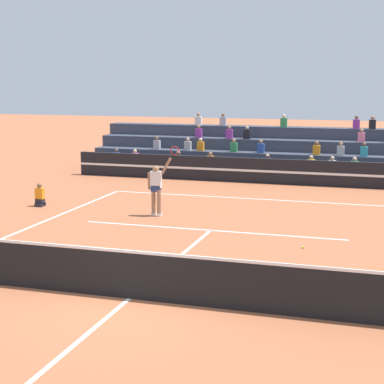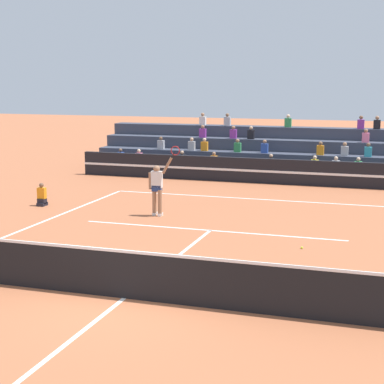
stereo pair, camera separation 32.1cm
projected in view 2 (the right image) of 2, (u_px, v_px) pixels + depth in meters
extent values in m
plane|color=#AD603D|center=(124.00, 298.00, 13.55)|extent=(120.00, 120.00, 0.00)
cube|color=white|center=(250.00, 199.00, 24.69)|extent=(11.00, 0.10, 0.01)
cube|color=white|center=(210.00, 230.00, 19.57)|extent=(8.25, 0.10, 0.01)
cube|color=white|center=(124.00, 298.00, 13.55)|extent=(0.10, 12.85, 0.01)
cube|color=black|center=(124.00, 276.00, 13.46)|extent=(11.90, 0.02, 1.00)
cube|color=white|center=(123.00, 251.00, 13.37)|extent=(11.90, 0.04, 0.06)
cube|color=black|center=(270.00, 171.00, 28.17)|extent=(18.00, 0.24, 1.10)
cube|color=white|center=(270.00, 172.00, 28.05)|extent=(18.00, 0.02, 0.10)
cube|color=#383D4C|center=(275.00, 173.00, 29.41)|extent=(18.31, 0.95, 0.55)
cube|color=pink|center=(139.00, 157.00, 31.20)|extent=(0.32, 0.22, 0.44)
sphere|color=beige|center=(139.00, 151.00, 31.15)|extent=(0.18, 0.18, 0.18)
cube|color=black|center=(182.00, 159.00, 30.53)|extent=(0.32, 0.22, 0.44)
sphere|color=tan|center=(182.00, 153.00, 30.47)|extent=(0.18, 0.18, 0.18)
cube|color=#338C4C|center=(358.00, 166.00, 28.04)|extent=(0.32, 0.22, 0.44)
sphere|color=beige|center=(358.00, 159.00, 27.98)|extent=(0.18, 0.18, 0.18)
cube|color=black|center=(271.00, 163.00, 29.22)|extent=(0.32, 0.22, 0.44)
sphere|color=tan|center=(271.00, 156.00, 29.16)|extent=(0.18, 0.18, 0.18)
cube|color=yellow|center=(315.00, 165.00, 28.61)|extent=(0.32, 0.22, 0.44)
sphere|color=beige|center=(315.00, 158.00, 28.56)|extent=(0.18, 0.18, 0.18)
cube|color=#2D4CA5|center=(121.00, 157.00, 31.50)|extent=(0.32, 0.22, 0.44)
sphere|color=brown|center=(121.00, 150.00, 31.45)|extent=(0.18, 0.18, 0.18)
cube|color=orange|center=(214.00, 161.00, 30.04)|extent=(0.32, 0.22, 0.44)
sphere|color=#9E7051|center=(214.00, 154.00, 29.99)|extent=(0.18, 0.18, 0.18)
cube|color=#B2B2B7|center=(336.00, 166.00, 28.33)|extent=(0.32, 0.22, 0.44)
sphere|color=beige|center=(336.00, 158.00, 28.28)|extent=(0.18, 0.18, 0.18)
cube|color=#383D4C|center=(279.00, 165.00, 30.25)|extent=(18.31, 0.95, 1.10)
cube|color=#2D4CA5|center=(265.00, 148.00, 30.16)|extent=(0.32, 0.22, 0.44)
sphere|color=#9E7051|center=(265.00, 142.00, 30.11)|extent=(0.18, 0.18, 0.18)
cube|color=teal|center=(368.00, 152.00, 28.72)|extent=(0.32, 0.22, 0.44)
sphere|color=brown|center=(368.00, 145.00, 28.67)|extent=(0.18, 0.18, 0.18)
cube|color=#B2B2B7|center=(192.00, 146.00, 31.27)|extent=(0.32, 0.22, 0.44)
sphere|color=tan|center=(192.00, 139.00, 31.21)|extent=(0.18, 0.18, 0.18)
cube|color=#338C4C|center=(238.00, 147.00, 30.56)|extent=(0.32, 0.22, 0.44)
sphere|color=#9E7051|center=(238.00, 141.00, 30.51)|extent=(0.18, 0.18, 0.18)
cube|color=orange|center=(204.00, 146.00, 31.07)|extent=(0.32, 0.22, 0.44)
sphere|color=beige|center=(204.00, 140.00, 31.01)|extent=(0.18, 0.18, 0.18)
cube|color=orange|center=(320.00, 150.00, 29.37)|extent=(0.32, 0.22, 0.44)
sphere|color=brown|center=(321.00, 143.00, 29.32)|extent=(0.18, 0.18, 0.18)
cube|color=#B2B2B7|center=(345.00, 151.00, 29.04)|extent=(0.32, 0.22, 0.44)
sphere|color=#9E7051|center=(345.00, 144.00, 28.98)|extent=(0.18, 0.18, 0.18)
cube|color=#B2B2B7|center=(161.00, 145.00, 31.76)|extent=(0.32, 0.22, 0.44)
sphere|color=brown|center=(161.00, 138.00, 31.70)|extent=(0.18, 0.18, 0.18)
cube|color=#383D4C|center=(283.00, 157.00, 31.09)|extent=(18.31, 0.95, 1.65)
cube|color=purple|center=(203.00, 133.00, 31.98)|extent=(0.32, 0.22, 0.44)
sphere|color=#9E7051|center=(203.00, 127.00, 31.92)|extent=(0.18, 0.18, 0.18)
cube|color=purple|center=(233.00, 134.00, 31.50)|extent=(0.32, 0.22, 0.44)
sphere|color=#9E7051|center=(233.00, 128.00, 31.44)|extent=(0.18, 0.18, 0.18)
cube|color=black|center=(251.00, 135.00, 31.23)|extent=(0.32, 0.22, 0.44)
sphere|color=tan|center=(251.00, 128.00, 31.17)|extent=(0.18, 0.18, 0.18)
cube|color=pink|center=(366.00, 138.00, 29.57)|extent=(0.32, 0.22, 0.44)
sphere|color=#9E7051|center=(366.00, 131.00, 29.52)|extent=(0.18, 0.18, 0.18)
cube|color=#383D4C|center=(287.00, 149.00, 31.93)|extent=(18.31, 0.95, 2.20)
cube|color=silver|center=(203.00, 121.00, 32.86)|extent=(0.32, 0.22, 0.44)
sphere|color=#9E7051|center=(203.00, 115.00, 32.80)|extent=(0.18, 0.18, 0.18)
cube|color=purple|center=(361.00, 124.00, 30.46)|extent=(0.32, 0.22, 0.44)
sphere|color=brown|center=(361.00, 117.00, 30.40)|extent=(0.18, 0.18, 0.18)
cube|color=#B2B2B7|center=(227.00, 121.00, 32.46)|extent=(0.32, 0.22, 0.44)
sphere|color=brown|center=(227.00, 115.00, 32.40)|extent=(0.18, 0.18, 0.18)
cube|color=black|center=(377.00, 125.00, 30.23)|extent=(0.32, 0.22, 0.44)
sphere|color=#9E7051|center=(377.00, 118.00, 30.17)|extent=(0.18, 0.18, 0.18)
cube|color=#338C4C|center=(288.00, 123.00, 31.52)|extent=(0.32, 0.22, 0.44)
sphere|color=beige|center=(288.00, 116.00, 31.46)|extent=(0.18, 0.18, 0.18)
cube|color=black|center=(42.00, 204.00, 23.34)|extent=(0.28, 0.36, 0.12)
cube|color=black|center=(42.00, 201.00, 23.32)|extent=(0.28, 0.24, 0.18)
cube|color=orange|center=(42.00, 193.00, 23.27)|extent=(0.30, 0.18, 0.40)
sphere|color=brown|center=(41.00, 185.00, 23.22)|extent=(0.17, 0.17, 0.17)
cylinder|color=#9E7051|center=(154.00, 202.00, 21.66)|extent=(0.14, 0.14, 0.90)
cylinder|color=#9E7051|center=(160.00, 203.00, 21.53)|extent=(0.14, 0.14, 0.90)
cube|color=navy|center=(157.00, 188.00, 21.53)|extent=(0.33, 0.22, 0.20)
cube|color=silver|center=(157.00, 179.00, 21.47)|extent=(0.37, 0.22, 0.56)
sphere|color=#9E7051|center=(157.00, 169.00, 21.41)|extent=(0.22, 0.22, 0.22)
cube|color=white|center=(155.00, 214.00, 21.76)|extent=(0.14, 0.27, 0.09)
cube|color=white|center=(160.00, 215.00, 21.63)|extent=(0.14, 0.27, 0.09)
cylinder|color=#9E7051|center=(150.00, 181.00, 21.54)|extent=(0.09, 0.09, 0.56)
cylinder|color=#9E7051|center=(167.00, 166.00, 21.30)|extent=(0.38, 0.11, 0.57)
cylinder|color=black|center=(173.00, 155.00, 21.19)|extent=(0.14, 0.04, 0.21)
torus|color=#B21E1E|center=(175.00, 151.00, 21.14)|extent=(0.42, 0.06, 0.42)
sphere|color=#C6DB33|center=(302.00, 248.00, 17.46)|extent=(0.07, 0.07, 0.07)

